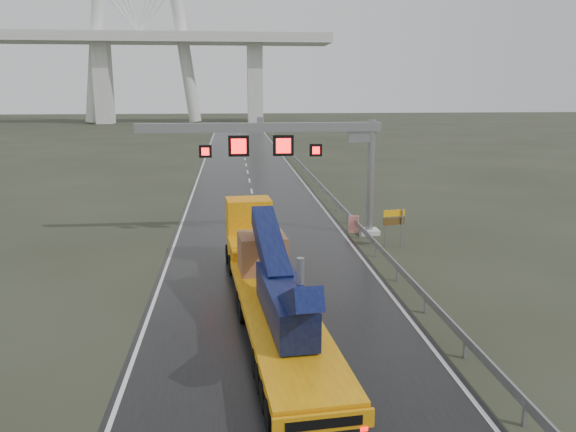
{
  "coord_description": "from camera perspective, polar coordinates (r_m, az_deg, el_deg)",
  "views": [
    {
      "loc": [
        -1.74,
        -16.06,
        9.07
      ],
      "look_at": [
        0.85,
        9.63,
        3.2
      ],
      "focal_mm": 35.0,
      "sensor_mm": 36.0,
      "label": 1
    }
  ],
  "objects": [
    {
      "name": "guardrail",
      "position": [
        47.46,
        3.85,
        2.62
      ],
      "size": [
        0.2,
        140.0,
        1.4
      ],
      "primitive_type": null,
      "color": "gray",
      "rests_on": "ground"
    },
    {
      "name": "ground",
      "position": [
        18.52,
        0.39,
        -16.51
      ],
      "size": [
        400.0,
        400.0,
        0.0
      ],
      "primitive_type": "plane",
      "color": "#282C1F",
      "rests_on": "ground"
    },
    {
      "name": "heavy_haul_truck",
      "position": [
        24.03,
        -2.27,
        -5.32
      ],
      "size": [
        3.95,
        17.71,
        4.13
      ],
      "rotation": [
        0.0,
        0.0,
        0.08
      ],
      "color": "#F0AA0D",
      "rests_on": "ground"
    },
    {
      "name": "striped_barrier",
      "position": [
        36.39,
        6.69,
        -0.83
      ],
      "size": [
        0.72,
        0.53,
        1.1
      ],
      "primitive_type": "cube",
      "rotation": [
        0.0,
        0.0,
        -0.3
      ],
      "color": "red",
      "rests_on": "ground"
    },
    {
      "name": "sign_gantry",
      "position": [
        34.44,
        0.69,
        7.04
      ],
      "size": [
        14.9,
        1.2,
        7.42
      ],
      "color": "silver",
      "rests_on": "ground"
    },
    {
      "name": "exit_sign_pair",
      "position": [
        33.0,
        10.7,
        -0.48
      ],
      "size": [
        1.33,
        0.31,
        2.31
      ],
      "rotation": [
        0.0,
        0.0,
        0.19
      ],
      "color": "gray",
      "rests_on": "ground"
    },
    {
      "name": "road",
      "position": [
        56.81,
        -3.94,
        3.6
      ],
      "size": [
        11.0,
        200.0,
        0.02
      ],
      "primitive_type": "cube",
      "color": "black",
      "rests_on": "ground"
    }
  ]
}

